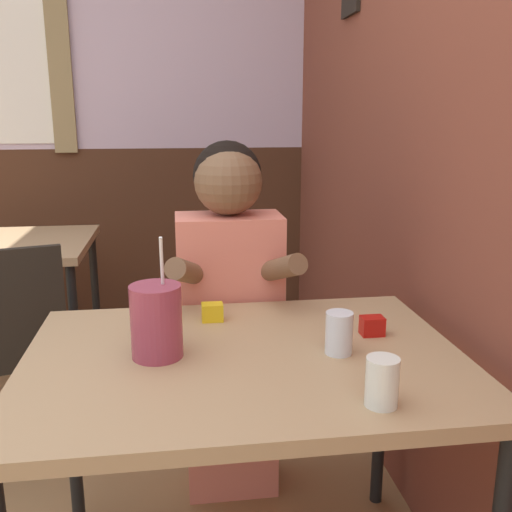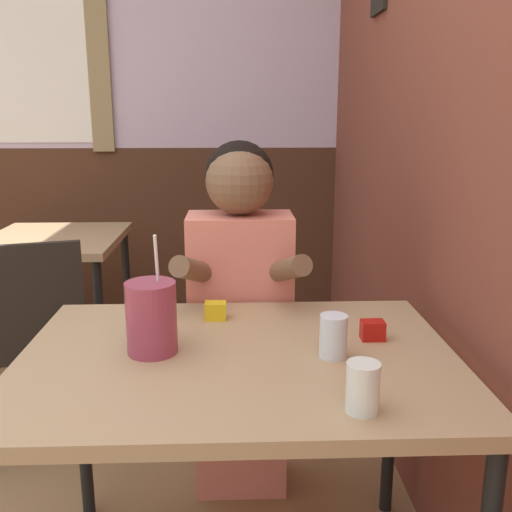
{
  "view_description": "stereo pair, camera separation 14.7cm",
  "coord_description": "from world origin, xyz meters",
  "px_view_note": "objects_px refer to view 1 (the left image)",
  "views": [
    {
      "loc": [
        0.38,
        -0.85,
        1.29
      ],
      "look_at": [
        0.58,
        0.58,
        0.93
      ],
      "focal_mm": 40.0,
      "sensor_mm": 36.0,
      "label": 1
    },
    {
      "loc": [
        0.53,
        -0.86,
        1.29
      ],
      "look_at": [
        0.58,
        0.58,
        0.93
      ],
      "focal_mm": 40.0,
      "sensor_mm": 36.0,
      "label": 2
    }
  ],
  "objects_px": {
    "main_table": "(245,379)",
    "person_seated": "(230,312)",
    "cocktail_pitcher": "(156,321)",
    "chair_near_window": "(7,340)",
    "background_table": "(22,261)"
  },
  "relations": [
    {
      "from": "main_table",
      "to": "cocktail_pitcher",
      "type": "distance_m",
      "value": 0.26
    },
    {
      "from": "person_seated",
      "to": "cocktail_pitcher",
      "type": "distance_m",
      "value": 0.56
    },
    {
      "from": "main_table",
      "to": "background_table",
      "type": "bearing_deg",
      "value": 121.83
    },
    {
      "from": "chair_near_window",
      "to": "cocktail_pitcher",
      "type": "xyz_separation_m",
      "value": [
        0.56,
        -0.72,
        0.31
      ]
    },
    {
      "from": "cocktail_pitcher",
      "to": "person_seated",
      "type": "bearing_deg",
      "value": 65.72
    },
    {
      "from": "main_table",
      "to": "chair_near_window",
      "type": "relative_size",
      "value": 1.24
    },
    {
      "from": "chair_near_window",
      "to": "person_seated",
      "type": "distance_m",
      "value": 0.83
    },
    {
      "from": "background_table",
      "to": "cocktail_pitcher",
      "type": "bearing_deg",
      "value": -64.42
    },
    {
      "from": "chair_near_window",
      "to": "person_seated",
      "type": "bearing_deg",
      "value": -31.68
    },
    {
      "from": "main_table",
      "to": "background_table",
      "type": "xyz_separation_m",
      "value": [
        -0.87,
        1.41,
        -0.03
      ]
    },
    {
      "from": "chair_near_window",
      "to": "person_seated",
      "type": "height_order",
      "value": "person_seated"
    },
    {
      "from": "chair_near_window",
      "to": "main_table",
      "type": "bearing_deg",
      "value": -59.17
    },
    {
      "from": "background_table",
      "to": "cocktail_pitcher",
      "type": "height_order",
      "value": "cocktail_pitcher"
    },
    {
      "from": "main_table",
      "to": "cocktail_pitcher",
      "type": "height_order",
      "value": "cocktail_pitcher"
    },
    {
      "from": "main_table",
      "to": "person_seated",
      "type": "xyz_separation_m",
      "value": [
        0.01,
        0.51,
        -0.01
      ]
    }
  ]
}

